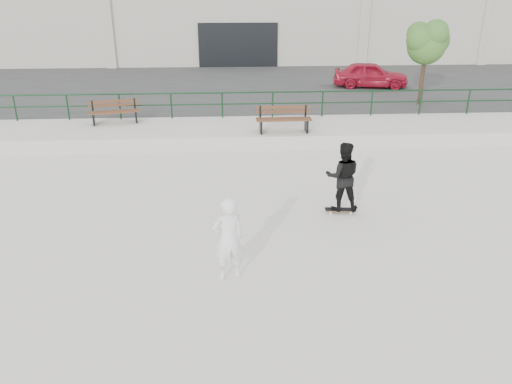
{
  "coord_description": "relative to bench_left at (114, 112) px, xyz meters",
  "views": [
    {
      "loc": [
        -0.85,
        -8.75,
        5.46
      ],
      "look_at": [
        -0.2,
        2.0,
        0.94
      ],
      "focal_mm": 35.0,
      "sensor_mm": 36.0,
      "label": 1
    }
  ],
  "objects": [
    {
      "name": "skateboard",
      "position": [
        7.14,
        -7.51,
        -0.86
      ],
      "size": [
        0.79,
        0.27,
        0.09
      ],
      "rotation": [
        0.0,
        0.0,
        -0.09
      ],
      "color": "black",
      "rests_on": "ground"
    },
    {
      "name": "ledge",
      "position": [
        5.11,
        -0.77,
        -0.68
      ],
      "size": [
        30.0,
        3.0,
        0.5
      ],
      "primitive_type": "cube",
      "color": "silver",
      "rests_on": "ground"
    },
    {
      "name": "parking_strip",
      "position": [
        5.11,
        7.73,
        -0.68
      ],
      "size": [
        60.0,
        14.0,
        0.5
      ],
      "primitive_type": "cube",
      "color": "#333333",
      "rests_on": "ground"
    },
    {
      "name": "seated_skater",
      "position": [
        4.24,
        -10.42,
        -0.06
      ],
      "size": [
        0.72,
        0.57,
        1.74
      ],
      "primitive_type": "imported",
      "rotation": [
        0.0,
        0.0,
        3.41
      ],
      "color": "white",
      "rests_on": "ground"
    },
    {
      "name": "ground",
      "position": [
        5.11,
        -10.27,
        -0.93
      ],
      "size": [
        120.0,
        120.0,
        0.0
      ],
      "primitive_type": "plane",
      "color": "silver",
      "rests_on": "ground"
    },
    {
      "name": "standing_skater",
      "position": [
        7.14,
        -7.51,
        0.06
      ],
      "size": [
        0.94,
        0.77,
        1.79
      ],
      "primitive_type": "imported",
      "rotation": [
        0.0,
        0.0,
        3.03
      ],
      "color": "black",
      "rests_on": "skateboard"
    },
    {
      "name": "bench_left",
      "position": [
        0.0,
        0.0,
        0.0
      ],
      "size": [
        1.95,
        0.92,
        0.87
      ],
      "rotation": [
        0.0,
        0.0,
        0.21
      ],
      "color": "#4C321A",
      "rests_on": "ledge"
    },
    {
      "name": "railing",
      "position": [
        5.11,
        0.53,
        0.31
      ],
      "size": [
        28.0,
        0.06,
        1.03
      ],
      "color": "#14371D",
      "rests_on": "ledge"
    },
    {
      "name": "tree",
      "position": [
        12.87,
        2.5,
        2.27
      ],
      "size": [
        2.03,
        1.8,
        3.6
      ],
      "color": "#462D23",
      "rests_on": "parking_strip"
    },
    {
      "name": "bench_right",
      "position": [
        6.31,
        -1.61,
        0.02
      ],
      "size": [
        1.99,
        0.61,
        0.91
      ],
      "rotation": [
        0.0,
        0.0,
        0.01
      ],
      "color": "#4C321A",
      "rests_on": "ledge"
    },
    {
      "name": "red_car",
      "position": [
        11.7,
        6.45,
        0.21
      ],
      "size": [
        3.98,
        2.22,
        1.28
      ],
      "primitive_type": "imported",
      "rotation": [
        0.0,
        0.0,
        1.37
      ],
      "color": "#AF152D",
      "rests_on": "parking_strip"
    }
  ]
}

